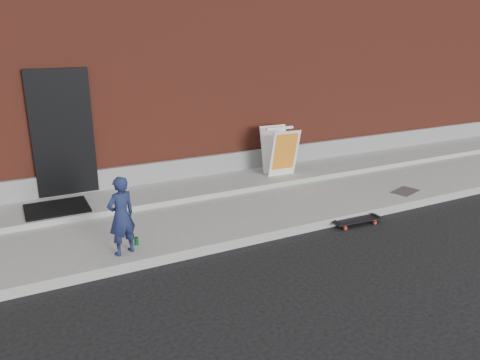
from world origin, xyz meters
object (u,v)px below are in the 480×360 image
child (121,216)px  skateboard (357,221)px  pizza_sign (280,151)px  soda_can (136,241)px

child → skateboard: 3.89m
pizza_sign → soda_can: 4.02m
child → pizza_sign: size_ratio=1.12×
skateboard → pizza_sign: pizza_sign is taller
pizza_sign → skateboard: bearing=-89.0°
pizza_sign → child: bearing=-152.0°
child → skateboard: size_ratio=1.28×
pizza_sign → soda_can: bearing=-152.9°
child → soda_can: child is taller
soda_can → child: bearing=-140.0°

